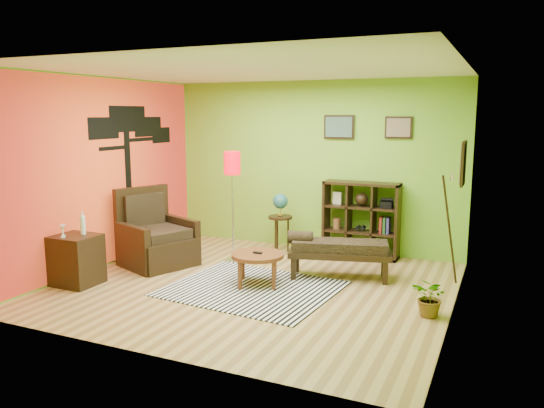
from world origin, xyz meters
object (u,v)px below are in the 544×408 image
at_px(coffee_table, 258,258).
at_px(globe_table, 280,208).
at_px(cube_shelf, 362,220).
at_px(side_cabinet, 76,260).
at_px(armchair, 155,242).
at_px(bench, 337,249).
at_px(floor_lamp, 232,173).
at_px(potted_plant, 431,302).

xyz_separation_m(coffee_table, globe_table, (-0.41, 1.72, 0.37)).
height_order(globe_table, cube_shelf, cube_shelf).
distance_m(side_cabinet, cube_shelf, 4.28).
relative_size(armchair, side_cabinet, 1.24).
distance_m(coffee_table, globe_table, 1.81).
xyz_separation_m(coffee_table, bench, (0.87, 0.72, 0.04)).
height_order(armchair, bench, armchair).
xyz_separation_m(coffee_table, cube_shelf, (0.90, 1.96, 0.23)).
height_order(coffee_table, armchair, armchair).
relative_size(side_cabinet, globe_table, 1.02).
distance_m(armchair, globe_table, 2.08).
distance_m(armchair, floor_lamp, 1.56).
height_order(side_cabinet, floor_lamp, floor_lamp).
bearing_deg(globe_table, bench, -38.10).
bearing_deg(floor_lamp, cube_shelf, 31.99).
bearing_deg(side_cabinet, floor_lamp, 53.27).
xyz_separation_m(side_cabinet, floor_lamp, (1.38, 1.85, 1.04)).
distance_m(coffee_table, armchair, 1.86).
distance_m(floor_lamp, globe_table, 1.15).
height_order(side_cabinet, potted_plant, side_cabinet).
relative_size(side_cabinet, bench, 0.67).
relative_size(armchair, potted_plant, 2.69).
bearing_deg(floor_lamp, potted_plant, -19.63).
bearing_deg(bench, globe_table, 141.90).
bearing_deg(armchair, bench, 9.60).
xyz_separation_m(side_cabinet, potted_plant, (4.49, 0.74, -0.16)).
xyz_separation_m(floor_lamp, potted_plant, (3.12, -1.11, -1.20)).
height_order(armchair, potted_plant, armchair).
bearing_deg(coffee_table, armchair, 171.95).
bearing_deg(potted_plant, globe_table, 143.91).
bearing_deg(cube_shelf, potted_plant, -57.87).
xyz_separation_m(side_cabinet, globe_table, (1.81, 2.69, 0.40)).
height_order(coffee_table, bench, bench).
xyz_separation_m(floor_lamp, bench, (1.71, -0.16, -0.96)).
height_order(coffee_table, side_cabinet, side_cabinet).
bearing_deg(globe_table, coffee_table, -76.60).
distance_m(coffee_table, side_cabinet, 2.42).
bearing_deg(floor_lamp, side_cabinet, -126.73).
height_order(cube_shelf, bench, cube_shelf).
xyz_separation_m(armchair, cube_shelf, (2.74, 1.70, 0.25)).
bearing_deg(floor_lamp, armchair, -148.43).
xyz_separation_m(armchair, potted_plant, (4.12, -0.49, -0.17)).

